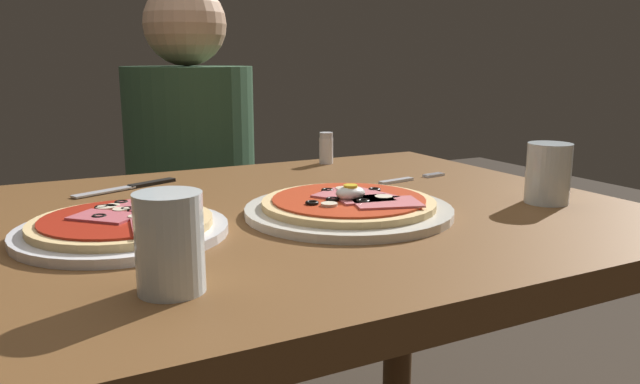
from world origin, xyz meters
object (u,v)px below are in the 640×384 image
knife (133,186)px  salt_shaker (326,148)px  pizza_across_left (122,227)px  water_glass_near (548,177)px  water_glass_far (170,249)px  fork (408,179)px  dining_table (285,298)px  diner_person (194,231)px  pizza_foreground (349,207)px

knife → salt_shaker: salt_shaker is taller
pizza_across_left → knife: bearing=76.4°
knife → pizza_across_left: bearing=-103.6°
water_glass_near → water_glass_far: (-0.62, -0.10, 0.00)m
fork → dining_table: bearing=-160.8°
water_glass_far → knife: water_glass_far is taller
pizza_across_left → diner_person: (0.30, 0.73, -0.23)m
water_glass_near → knife: water_glass_near is taller
pizza_foreground → diner_person: size_ratio=0.25×
knife → diner_person: 0.54m
pizza_across_left → water_glass_far: 0.22m
dining_table → fork: (0.30, 0.10, 0.14)m
knife → water_glass_far: bearing=-97.1°
knife → diner_person: bearing=62.5°
pizza_foreground → pizza_across_left: bearing=172.4°
salt_shaker → diner_person: bearing=118.1°
dining_table → pizza_foreground: bearing=-43.7°
water_glass_far → fork: (0.53, 0.35, -0.04)m
pizza_foreground → pizza_across_left: pizza_foreground is taller
pizza_across_left → knife: 0.30m
water_glass_far → salt_shaker: size_ratio=1.47×
pizza_foreground → water_glass_far: 0.35m
pizza_foreground → water_glass_near: bearing=-13.7°
dining_table → pizza_foreground: size_ratio=3.42×
pizza_foreground → fork: 0.28m
dining_table → water_glass_far: water_glass_far is taller
water_glass_near → salt_shaker: (-0.13, 0.49, -0.01)m
water_glass_near → knife: 0.69m
water_glass_near → fork: (-0.09, 0.25, -0.04)m
diner_person → water_glass_far: bearing=73.0°
pizza_foreground → pizza_across_left: 0.31m
dining_table → knife: bearing=121.9°
water_glass_near → pizza_foreground: bearing=166.3°
pizza_across_left → salt_shaker: bearing=36.8°
pizza_across_left → salt_shaker: (0.49, 0.37, 0.02)m
pizza_foreground → fork: (0.23, 0.17, -0.01)m
pizza_across_left → fork: bearing=13.7°
water_glass_far → knife: 0.52m
diner_person → pizza_across_left: bearing=67.8°
dining_table → water_glass_far: (-0.23, -0.25, 0.18)m
pizza_across_left → water_glass_near: size_ratio=2.86×
dining_table → water_glass_near: 0.45m
water_glass_near → salt_shaker: size_ratio=1.40×
salt_shaker → water_glass_far: bearing=-129.5°
diner_person → dining_table: bearing=85.2°
salt_shaker → diner_person: size_ratio=0.06×
water_glass_far → fork: bearing=33.7°
dining_table → salt_shaker: bearing=53.3°
water_glass_near → water_glass_far: 0.63m
dining_table → fork: fork is taller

